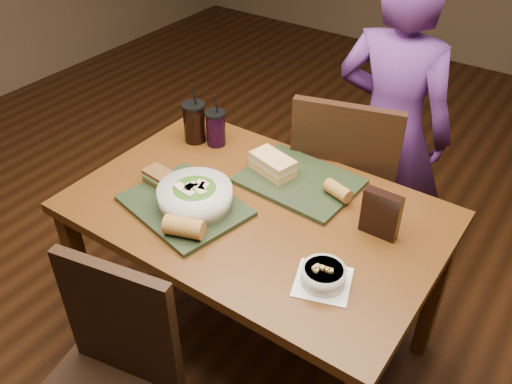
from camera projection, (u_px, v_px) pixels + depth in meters
ground at (256, 341)px, 2.38m from camera, size 6.00×6.00×0.00m
dining_table at (256, 227)px, 1.98m from camera, size 1.30×0.85×0.75m
chair_near at (106, 378)px, 1.66m from camera, size 0.46×0.46×0.90m
chair_far at (350, 187)px, 2.36m from camera, size 0.53×0.54×1.00m
diner at (390, 130)px, 2.39m from camera, size 0.55×0.37×1.47m
tray_near at (185, 206)px, 1.92m from camera, size 0.48×0.40×0.02m
tray_far at (299, 181)px, 2.04m from camera, size 0.44×0.34×0.02m
salad_bowl at (195, 196)px, 1.88m from camera, size 0.26×0.26×0.09m
soup_bowl at (323, 275)px, 1.62m from camera, size 0.21×0.21×0.07m
sandwich_near at (159, 177)px, 2.01m from camera, size 0.12×0.09×0.05m
sandwich_far at (273, 164)px, 2.06m from camera, size 0.19×0.14×0.07m
baguette_near at (184, 227)px, 1.77m from camera, size 0.15×0.11×0.07m
baguette_far at (338, 191)px, 1.94m from camera, size 0.11×0.08×0.05m
cup_cola at (194, 122)px, 2.25m from camera, size 0.10×0.10×0.26m
cup_berry at (216, 128)px, 2.23m from camera, size 0.08×0.08×0.23m
chip_bag at (381, 214)px, 1.77m from camera, size 0.13×0.04×0.17m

